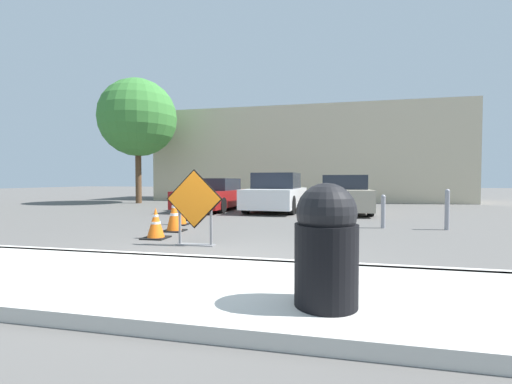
{
  "coord_description": "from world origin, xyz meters",
  "views": [
    {
      "loc": [
        1.79,
        -4.68,
        1.25
      ],
      "look_at": [
        -1.17,
        8.96,
        0.78
      ],
      "focal_mm": 24.0,
      "sensor_mm": 36.0,
      "label": 1
    }
  ],
  "objects": [
    {
      "name": "curb_lip",
      "position": [
        0.0,
        0.0,
        0.07
      ],
      "size": [
        26.0,
        0.2,
        0.14
      ],
      "color": "beige",
      "rests_on": "ground_plane"
    },
    {
      "name": "sidewalk_strip",
      "position": [
        0.0,
        -1.13,
        0.07
      ],
      "size": [
        26.0,
        2.26,
        0.14
      ],
      "color": "beige",
      "rests_on": "ground_plane"
    },
    {
      "name": "parked_car_third",
      "position": [
        2.32,
        9.15,
        0.68
      ],
      "size": [
        1.9,
        4.44,
        1.45
      ],
      "rotation": [
        0.0,
        0.0,
        3.14
      ],
      "color": "#A39984",
      "rests_on": "ground_plane"
    },
    {
      "name": "bollard_second",
      "position": [
        4.69,
        4.75,
        0.55
      ],
      "size": [
        0.12,
        0.12,
        1.04
      ],
      "color": "gray",
      "rests_on": "ground_plane"
    },
    {
      "name": "parked_car_second",
      "position": [
        -0.35,
        9.13,
        0.72
      ],
      "size": [
        2.17,
        4.47,
        1.55
      ],
      "rotation": [
        0.0,
        0.0,
        3.08
      ],
      "color": "white",
      "rests_on": "ground_plane"
    },
    {
      "name": "ground_plane",
      "position": [
        0.0,
        10.0,
        0.0
      ],
      "size": [
        96.0,
        96.0,
        0.0
      ],
      "primitive_type": "plane",
      "color": "#565451"
    },
    {
      "name": "traffic_cone_second",
      "position": [
        -1.96,
        3.07,
        0.4
      ],
      "size": [
        0.49,
        0.49,
        0.83
      ],
      "color": "black",
      "rests_on": "ground_plane"
    },
    {
      "name": "road_closed_sign",
      "position": [
        -0.75,
        1.44,
        0.78
      ],
      "size": [
        1.13,
        0.2,
        1.47
      ],
      "color": "black",
      "rests_on": "ground_plane"
    },
    {
      "name": "traffic_cone_third",
      "position": [
        -2.32,
        4.25,
        0.39
      ],
      "size": [
        0.43,
        0.43,
        0.81
      ],
      "color": "black",
      "rests_on": "ground_plane"
    },
    {
      "name": "traffic_cone_nearest",
      "position": [
        -1.88,
        2.03,
        0.32
      ],
      "size": [
        0.5,
        0.5,
        0.67
      ],
      "color": "black",
      "rests_on": "ground_plane"
    },
    {
      "name": "street_tree_behind_lot",
      "position": [
        -8.5,
        12.29,
        4.66
      ],
      "size": [
        4.19,
        4.19,
        6.77
      ],
      "color": "#513823",
      "rests_on": "ground_plane"
    },
    {
      "name": "building_facade_backdrop",
      "position": [
        0.15,
        17.52,
        2.8
      ],
      "size": [
        18.53,
        5.0,
        5.6
      ],
      "color": "beige",
      "rests_on": "ground_plane"
    },
    {
      "name": "parked_car_nearest",
      "position": [
        -3.03,
        9.17,
        0.62
      ],
      "size": [
        2.06,
        4.63,
        1.34
      ],
      "rotation": [
        0.0,
        0.0,
        3.1
      ],
      "color": "maroon",
      "rests_on": "ground_plane"
    },
    {
      "name": "bollard_nearest",
      "position": [
        3.16,
        4.75,
        0.47
      ],
      "size": [
        0.12,
        0.12,
        0.88
      ],
      "color": "gray",
      "rests_on": "ground_plane"
    },
    {
      "name": "traffic_cone_fourth",
      "position": [
        -2.45,
        5.27,
        0.38
      ],
      "size": [
        0.43,
        0.43,
        0.77
      ],
      "color": "black",
      "rests_on": "ground_plane"
    },
    {
      "name": "traffic_cone_fifth",
      "position": [
        -2.72,
        6.34,
        0.34
      ],
      "size": [
        0.47,
        0.47,
        0.7
      ],
      "color": "black",
      "rests_on": "ground_plane"
    },
    {
      "name": "trash_bin",
      "position": [
        1.76,
        -1.61,
        0.69
      ],
      "size": [
        0.56,
        0.56,
        1.09
      ],
      "color": "black",
      "rests_on": "sidewalk_strip"
    }
  ]
}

